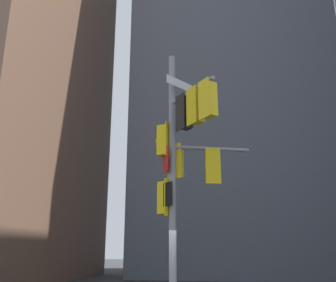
# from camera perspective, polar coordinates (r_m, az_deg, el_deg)

# --- Properties ---
(building_mid_block) EXTENTS (15.37, 15.37, 37.54)m
(building_mid_block) POSITION_cam_1_polar(r_m,az_deg,el_deg) (36.48, 9.43, 11.32)
(building_mid_block) COLOR #4C5460
(building_mid_block) RESTS_ON ground
(signal_pole_assembly) EXTENTS (2.99, 2.72, 8.28)m
(signal_pole_assembly) POSITION_cam_1_polar(r_m,az_deg,el_deg) (11.35, 2.29, -1.94)
(signal_pole_assembly) COLOR gray
(signal_pole_assembly) RESTS_ON ground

